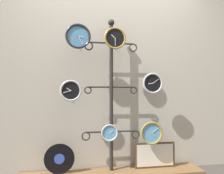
{
  "coord_description": "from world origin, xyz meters",
  "views": [
    {
      "loc": [
        -0.46,
        -2.21,
        0.99
      ],
      "look_at": [
        0.0,
        0.36,
        1.07
      ],
      "focal_mm": 35.0,
      "sensor_mm": 36.0,
      "label": 1
    }
  ],
  "objects_px": {
    "clock_middle_left": "(71,91)",
    "picture_frame": "(155,155)",
    "vinyl_record": "(59,159)",
    "clock_top_left": "(78,36)",
    "clock_bottom_right": "(151,133)",
    "clock_bottom_center": "(110,133)",
    "clock_top_center": "(115,38)",
    "clock_middle_right": "(153,83)",
    "display_stand": "(111,122)"
  },
  "relations": [
    {
      "from": "clock_middle_left",
      "to": "picture_frame",
      "type": "bearing_deg",
      "value": 4.33
    },
    {
      "from": "clock_middle_left",
      "to": "vinyl_record",
      "type": "xyz_separation_m",
      "value": [
        -0.13,
        0.07,
        -0.79
      ]
    },
    {
      "from": "clock_top_left",
      "to": "clock_middle_left",
      "type": "relative_size",
      "value": 1.19
    },
    {
      "from": "clock_middle_left",
      "to": "clock_bottom_right",
      "type": "height_order",
      "value": "clock_middle_left"
    },
    {
      "from": "clock_bottom_center",
      "to": "vinyl_record",
      "type": "distance_m",
      "value": 0.65
    },
    {
      "from": "clock_top_center",
      "to": "clock_top_left",
      "type": "bearing_deg",
      "value": 178.79
    },
    {
      "from": "vinyl_record",
      "to": "clock_middle_right",
      "type": "bearing_deg",
      "value": -3.17
    },
    {
      "from": "clock_top_left",
      "to": "clock_middle_left",
      "type": "xyz_separation_m",
      "value": [
        -0.08,
        0.02,
        -0.62
      ]
    },
    {
      "from": "clock_bottom_center",
      "to": "picture_frame",
      "type": "xyz_separation_m",
      "value": [
        0.59,
        0.09,
        -0.31
      ]
    },
    {
      "from": "clock_top_left",
      "to": "vinyl_record",
      "type": "distance_m",
      "value": 1.43
    },
    {
      "from": "display_stand",
      "to": "clock_bottom_center",
      "type": "xyz_separation_m",
      "value": [
        -0.04,
        -0.09,
        -0.11
      ]
    },
    {
      "from": "clock_top_left",
      "to": "clock_bottom_center",
      "type": "bearing_deg",
      "value": 1.71
    },
    {
      "from": "clock_middle_right",
      "to": "vinyl_record",
      "type": "xyz_separation_m",
      "value": [
        -1.11,
        0.06,
        -0.88
      ]
    },
    {
      "from": "picture_frame",
      "to": "clock_bottom_right",
      "type": "bearing_deg",
      "value": -130.25
    },
    {
      "from": "clock_middle_right",
      "to": "vinyl_record",
      "type": "relative_size",
      "value": 0.74
    },
    {
      "from": "clock_bottom_right",
      "to": "picture_frame",
      "type": "distance_m",
      "value": 0.32
    },
    {
      "from": "clock_bottom_center",
      "to": "clock_middle_right",
      "type": "bearing_deg",
      "value": 1.43
    },
    {
      "from": "clock_bottom_right",
      "to": "vinyl_record",
      "type": "height_order",
      "value": "clock_bottom_right"
    },
    {
      "from": "clock_top_left",
      "to": "clock_bottom_center",
      "type": "height_order",
      "value": "clock_top_left"
    },
    {
      "from": "clock_top_left",
      "to": "clock_middle_right",
      "type": "height_order",
      "value": "clock_top_left"
    },
    {
      "from": "clock_middle_left",
      "to": "clock_bottom_center",
      "type": "distance_m",
      "value": 0.67
    },
    {
      "from": "display_stand",
      "to": "clock_top_center",
      "type": "height_order",
      "value": "display_stand"
    },
    {
      "from": "display_stand",
      "to": "clock_bottom_right",
      "type": "height_order",
      "value": "display_stand"
    },
    {
      "from": "clock_top_center",
      "to": "clock_middle_right",
      "type": "distance_m",
      "value": 0.71
    },
    {
      "from": "clock_top_left",
      "to": "picture_frame",
      "type": "xyz_separation_m",
      "value": [
        0.96,
        0.1,
        -1.43
      ]
    },
    {
      "from": "clock_top_left",
      "to": "clock_middle_right",
      "type": "distance_m",
      "value": 1.05
    },
    {
      "from": "vinyl_record",
      "to": "picture_frame",
      "type": "relative_size",
      "value": 0.67
    },
    {
      "from": "clock_bottom_right",
      "to": "picture_frame",
      "type": "xyz_separation_m",
      "value": [
        0.08,
        0.09,
        -0.29
      ]
    },
    {
      "from": "clock_top_left",
      "to": "picture_frame",
      "type": "distance_m",
      "value": 1.72
    },
    {
      "from": "clock_middle_right",
      "to": "clock_middle_left",
      "type": "bearing_deg",
      "value": -179.6
    },
    {
      "from": "clock_middle_left",
      "to": "clock_bottom_center",
      "type": "bearing_deg",
      "value": -0.83
    },
    {
      "from": "display_stand",
      "to": "clock_bottom_center",
      "type": "height_order",
      "value": "display_stand"
    },
    {
      "from": "clock_bottom_center",
      "to": "picture_frame",
      "type": "distance_m",
      "value": 0.67
    },
    {
      "from": "clock_top_center",
      "to": "clock_middle_left",
      "type": "relative_size",
      "value": 1.07
    },
    {
      "from": "clock_top_left",
      "to": "vinyl_record",
      "type": "height_order",
      "value": "clock_top_left"
    },
    {
      "from": "display_stand",
      "to": "picture_frame",
      "type": "distance_m",
      "value": 0.7
    },
    {
      "from": "display_stand",
      "to": "clock_middle_left",
      "type": "bearing_deg",
      "value": -170.01
    },
    {
      "from": "vinyl_record",
      "to": "picture_frame",
      "type": "distance_m",
      "value": 1.17
    },
    {
      "from": "display_stand",
      "to": "clock_bottom_center",
      "type": "bearing_deg",
      "value": -111.81
    },
    {
      "from": "clock_top_center",
      "to": "clock_bottom_center",
      "type": "relative_size",
      "value": 1.32
    },
    {
      "from": "clock_top_center",
      "to": "clock_middle_right",
      "type": "xyz_separation_m",
      "value": [
        0.48,
        0.03,
        -0.53
      ]
    },
    {
      "from": "clock_top_left",
      "to": "clock_top_center",
      "type": "relative_size",
      "value": 1.12
    },
    {
      "from": "clock_bottom_center",
      "to": "vinyl_record",
      "type": "bearing_deg",
      "value": 172.55
    },
    {
      "from": "clock_bottom_right",
      "to": "vinyl_record",
      "type": "relative_size",
      "value": 0.81
    },
    {
      "from": "clock_middle_right",
      "to": "picture_frame",
      "type": "relative_size",
      "value": 0.49
    },
    {
      "from": "clock_top_center",
      "to": "vinyl_record",
      "type": "xyz_separation_m",
      "value": [
        -0.64,
        0.1,
        -1.41
      ]
    },
    {
      "from": "clock_bottom_right",
      "to": "vinyl_record",
      "type": "xyz_separation_m",
      "value": [
        -1.09,
        0.08,
        -0.27
      ]
    },
    {
      "from": "clock_top_center",
      "to": "picture_frame",
      "type": "height_order",
      "value": "clock_top_center"
    },
    {
      "from": "display_stand",
      "to": "clock_bottom_right",
      "type": "bearing_deg",
      "value": -11.98
    },
    {
      "from": "clock_middle_right",
      "to": "vinyl_record",
      "type": "height_order",
      "value": "clock_middle_right"
    }
  ]
}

